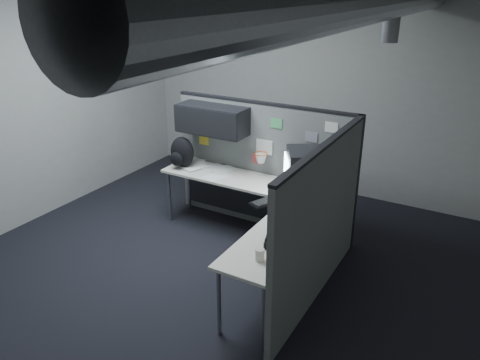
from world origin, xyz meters
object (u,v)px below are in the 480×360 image
Objects in this scene: desk at (257,202)px; monitor at (308,172)px; keyboard at (270,201)px; phone at (276,240)px; backpack at (182,153)px.

desk is 3.67× the size of monitor.
phone is (0.44, -0.77, 0.02)m from keyboard.
backpack is at bearing 144.23° from keyboard.
desk is 4.63× the size of keyboard.
backpack is at bearing 140.52° from phone.
backpack is at bearing -165.28° from monitor.
monitor is at bearing 19.70° from backpack.
phone is 2.25m from backpack.
phone reaches higher than desk.
monitor is at bearing 36.42° from keyboard.
desk is 7.98× the size of phone.
keyboard is 1.24× the size of backpack.
phone is 0.72× the size of backpack.
monitor reaches higher than backpack.
desk is 0.33m from keyboard.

